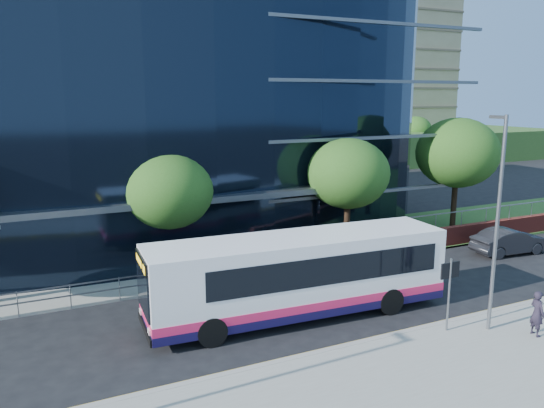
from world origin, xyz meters
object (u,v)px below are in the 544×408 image
tree_far_b (169,192)px  parked_car (510,241)px  tree_dist_e (323,132)px  city_bus (301,274)px  tree_far_d (457,153)px  streetlight_east (497,218)px  tree_far_c (348,174)px  tree_dist_f (416,130)px  pedestrian (537,313)px  street_sign (450,279)px

tree_far_b → parked_car: size_ratio=1.36×
tree_dist_e → city_bus: bearing=-122.0°
tree_far_d → streetlight_east: (-10.00, -12.17, -0.75)m
tree_far_c → city_bus: bearing=-134.5°
tree_dist_f → pedestrian: size_ratio=3.56×
tree_far_d → tree_dist_f: (24.00, 32.00, -0.98)m
parked_car → city_bus: bearing=105.0°
tree_dist_e → streetlight_east: streetlight_east is taller
tree_dist_e → streetlight_east: bearing=-113.1°
tree_dist_e → tree_far_b: bearing=-131.5°
tree_far_b → tree_far_c: size_ratio=0.93×
tree_far_d → city_bus: bearing=-153.7°
tree_dist_f → city_bus: bearing=-134.9°
streetlight_east → parked_car: size_ratio=1.80×
tree_dist_e → pedestrian: tree_dist_e is taller
tree_far_c → parked_car: tree_far_c is taller
tree_far_b → city_bus: (3.39, -7.23, -2.45)m
tree_far_d → pedestrian: size_ratio=4.38×
street_sign → streetlight_east: bearing=-21.4°
streetlight_east → pedestrian: streetlight_east is taller
parked_car → tree_dist_f: bearing=-28.1°
tree_far_d → city_bus: (-15.61, -7.73, -3.42)m
tree_far_c → streetlight_east: 11.22m
tree_far_d → pedestrian: tree_far_d is taller
streetlight_east → tree_far_c: bearing=84.9°
city_bus → pedestrian: city_bus is taller
tree_far_b → tree_far_c: (10.00, -0.50, 0.33)m
street_sign → city_bus: 5.65m
street_sign → streetlight_east: (1.50, -0.59, 2.29)m
tree_far_c → pedestrian: bearing=-89.3°
parked_car → tree_far_b: bearing=80.9°
city_bus → tree_far_d: bearing=29.6°
street_sign → tree_far_c: size_ratio=0.43×
tree_far_c → pedestrian: 12.82m
tree_dist_e → parked_car: tree_dist_e is taller
tree_far_c → parked_car: 9.97m
tree_dist_e → streetlight_east: size_ratio=0.81×
tree_far_b → tree_dist_f: 53.90m
tree_dist_e → streetlight_east: (-18.00, -42.17, -0.10)m
city_bus → tree_dist_f: bearing=48.4°
parked_car → tree_far_d: bearing=-3.3°
tree_dist_e → tree_dist_f: bearing=7.1°
tree_far_b → parked_car: (18.18, -4.75, -3.48)m
street_sign → tree_far_c: 11.14m
tree_far_c → streetlight_east: size_ratio=0.81×
tree_far_c → streetlight_east: (-1.00, -11.17, -0.10)m
tree_dist_e → pedestrian: (-16.85, -43.32, -3.54)m
tree_far_b → tree_far_c: tree_far_c is taller
tree_dist_f → tree_dist_e: bearing=-172.9°
parked_car → pedestrian: (-8.04, -8.07, 0.27)m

